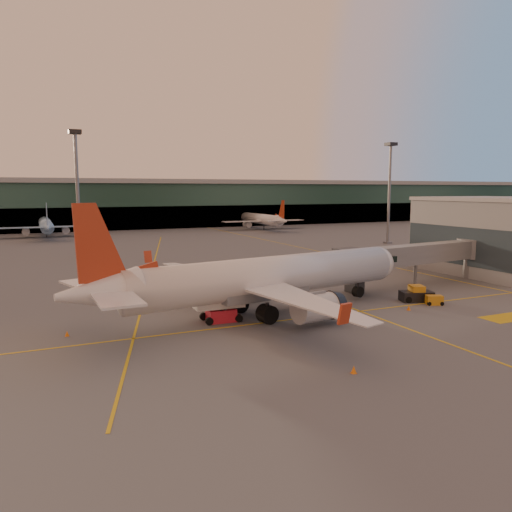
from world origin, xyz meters
name	(u,v)px	position (x,y,z in m)	size (l,w,h in m)	color
ground	(349,327)	(0.00, 0.00, 0.00)	(600.00, 600.00, 0.00)	#4C4F54
taxi_markings	(168,269)	(-7.32, 44.49, 0.01)	(100.12, 173.00, 0.01)	gold
terminal	(119,204)	(0.00, 141.79, 8.76)	(400.00, 20.00, 17.60)	#19382D
gate_building	(498,235)	(41.93, 17.93, 6.29)	(18.40, 22.40, 12.60)	slate
mast_west_near	(77,184)	(-20.00, 66.00, 14.86)	(2.40, 2.40, 25.60)	slate
mast_east_near	(389,186)	(55.00, 62.00, 14.86)	(2.40, 2.40, 25.60)	slate
main_airplane	(260,279)	(-6.40, 7.73, 4.12)	(41.91, 38.01, 12.69)	silver
jet_bridge	(423,255)	(22.80, 14.57, 4.34)	(29.02, 6.99, 6.15)	slate
catering_truck	(219,300)	(-11.27, 7.48, 2.31)	(5.31, 2.54, 4.06)	red
gpu_cart	(434,300)	(15.11, 3.99, 0.56)	(2.26, 1.84, 1.14)	#BF7F17
pushback_tug	(416,295)	(14.48, 6.37, 0.81)	(4.36, 3.23, 2.01)	black
cone_nose	(410,297)	(14.65, 7.71, 0.31)	(0.50, 0.50, 0.63)	orange
cone_tail	(67,334)	(-26.32, 8.38, 0.25)	(0.40, 0.40, 0.51)	orange
cone_wing_right	(354,370)	(-7.14, -10.88, 0.28)	(0.46, 0.46, 0.59)	orange
cone_wing_left	(208,285)	(-6.30, 25.72, 0.31)	(0.50, 0.50, 0.64)	orange
cone_fwd	(409,308)	(10.42, 3.10, 0.27)	(0.43, 0.43, 0.55)	orange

